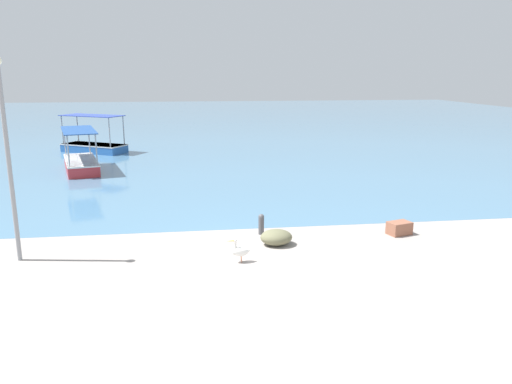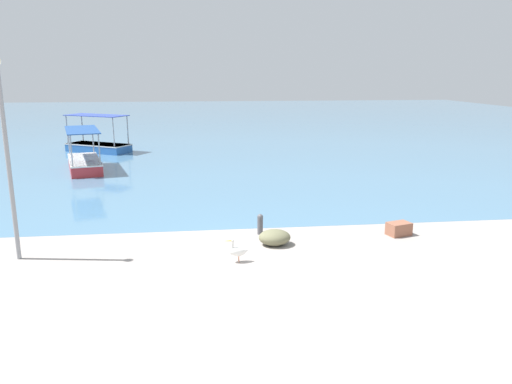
{
  "view_description": "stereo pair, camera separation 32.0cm",
  "coord_description": "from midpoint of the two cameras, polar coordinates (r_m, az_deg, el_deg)",
  "views": [
    {
      "loc": [
        -1.29,
        -15.34,
        5.89
      ],
      "look_at": [
        1.44,
        4.9,
        1.01
      ],
      "focal_mm": 35.0,
      "sensor_mm": 36.0,
      "label": 1
    },
    {
      "loc": [
        -0.98,
        -15.38,
        5.89
      ],
      "look_at": [
        1.44,
        4.9,
        1.01
      ],
      "focal_mm": 35.0,
      "sensor_mm": 36.0,
      "label": 2
    }
  ],
  "objects": [
    {
      "name": "cargo_crate",
      "position": [
        19.4,
        16.47,
        -4.05
      ],
      "size": [
        0.96,
        0.78,
        0.48
      ],
      "primitive_type": "cube",
      "rotation": [
        0.0,
        0.0,
        3.44
      ],
      "color": "#925942",
      "rests_on": "ground"
    },
    {
      "name": "fishing_boat_far_left",
      "position": [
        32.77,
        -18.75,
        3.3
      ],
      "size": [
        3.13,
        5.64,
        2.53
      ],
      "color": "#BA3034",
      "rests_on": "harbor_water"
    },
    {
      "name": "mooring_bollard",
      "position": [
        18.65,
        0.97,
        -3.62
      ],
      "size": [
        0.22,
        0.22,
        0.78
      ],
      "color": "#47474C",
      "rests_on": "ground"
    },
    {
      "name": "ground",
      "position": [
        16.49,
        -2.41,
        -7.49
      ],
      "size": [
        120.0,
        120.0,
        0.0
      ],
      "primitive_type": "plane",
      "color": "#9C938C"
    },
    {
      "name": "fishing_boat_near_right",
      "position": [
        40.12,
        -17.35,
        5.14
      ],
      "size": [
        5.25,
        4.19,
        2.8
      ],
      "color": "#2D64AE",
      "rests_on": "harbor_water"
    },
    {
      "name": "lamp_post",
      "position": [
        17.21,
        -26.12,
        4.28
      ],
      "size": [
        0.28,
        0.28,
        6.38
      ],
      "color": "gray",
      "rests_on": "ground"
    },
    {
      "name": "harbor_water",
      "position": [
        63.65,
        -5.79,
        8.07
      ],
      "size": [
        110.0,
        90.0,
        0.0
      ],
      "primitive_type": "cube",
      "color": "teal",
      "rests_on": "ground"
    },
    {
      "name": "net_pile",
      "position": [
        17.58,
        2.66,
        -5.2
      ],
      "size": [
        1.12,
        0.96,
        0.54
      ],
      "primitive_type": "ellipsoid",
      "color": "#676548",
      "rests_on": "ground"
    },
    {
      "name": "pelican",
      "position": [
        15.98,
        -1.54,
        -6.74
      ],
      "size": [
        0.81,
        0.33,
        0.8
      ],
      "color": "#E0997A",
      "rests_on": "ground"
    }
  ]
}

